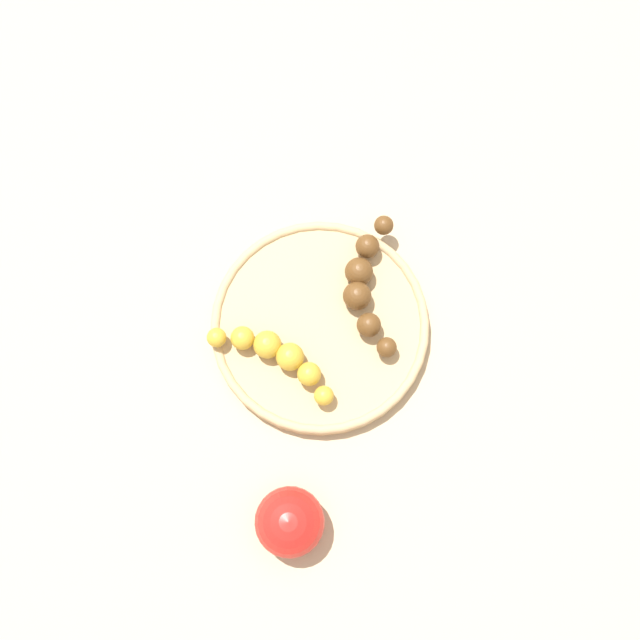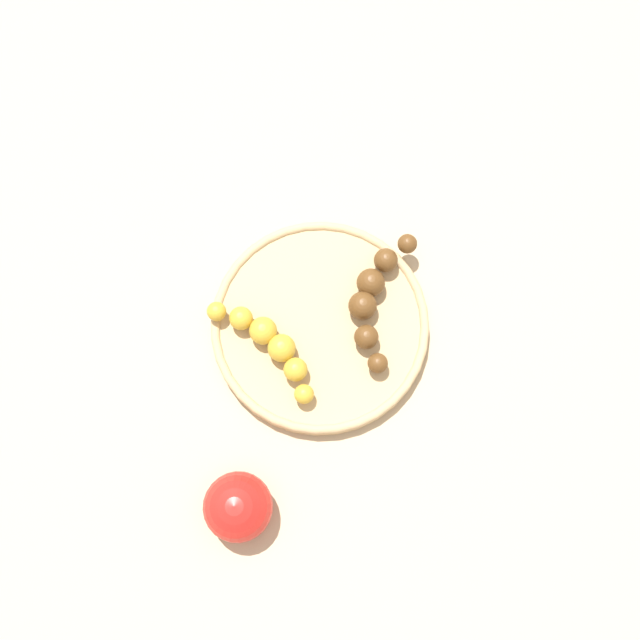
% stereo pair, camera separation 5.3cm
% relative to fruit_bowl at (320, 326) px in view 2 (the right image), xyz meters
% --- Properties ---
extents(ground_plane, '(2.40, 2.40, 0.00)m').
position_rel_fruit_bowl_xyz_m(ground_plane, '(0.00, 0.00, -0.01)').
color(ground_plane, tan).
extents(fruit_bowl, '(0.24, 0.24, 0.02)m').
position_rel_fruit_bowl_xyz_m(fruit_bowl, '(0.00, 0.00, 0.00)').
color(fruit_bowl, tan).
rests_on(fruit_bowl, ground_plane).
extents(banana_overripe, '(0.14, 0.11, 0.03)m').
position_rel_fruit_bowl_xyz_m(banana_overripe, '(-0.00, 0.07, 0.02)').
color(banana_overripe, '#593819').
rests_on(banana_overripe, fruit_bowl).
extents(banana_spotted, '(0.14, 0.08, 0.03)m').
position_rel_fruit_bowl_xyz_m(banana_spotted, '(0.00, -0.06, 0.02)').
color(banana_spotted, gold).
rests_on(banana_spotted, fruit_bowl).
extents(apple_red, '(0.07, 0.07, 0.07)m').
position_rel_fruit_bowl_xyz_m(apple_red, '(0.16, -0.15, 0.02)').
color(apple_red, red).
rests_on(apple_red, ground_plane).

